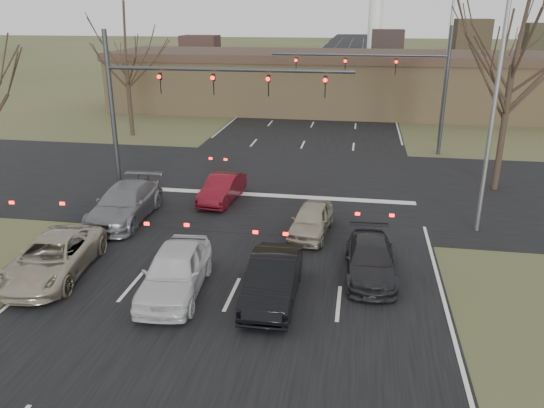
{
  "coord_description": "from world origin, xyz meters",
  "views": [
    {
      "loc": [
        3.85,
        -11.96,
        8.82
      ],
      "look_at": [
        0.76,
        6.44,
        2.0
      ],
      "focal_mm": 35.0,
      "sensor_mm": 36.0,
      "label": 1
    }
  ],
  "objects_px": {
    "streetlight_right_far": "(444,61)",
    "car_silver_suv": "(53,257)",
    "car_charcoal_sedan": "(371,260)",
    "car_red_ahead": "(222,188)",
    "building": "(342,82)",
    "mast_arm_far": "(400,75)",
    "car_white_sedan": "(175,271)",
    "mast_arm_near": "(173,92)",
    "car_black_hatch": "(273,279)",
    "car_grey_ahead": "(125,203)",
    "streetlight_right_near": "(490,99)",
    "car_silver_ahead": "(311,220)"
  },
  "relations": [
    {
      "from": "car_charcoal_sedan",
      "to": "car_red_ahead",
      "type": "relative_size",
      "value": 1.1
    },
    {
      "from": "car_charcoal_sedan",
      "to": "car_silver_ahead",
      "type": "relative_size",
      "value": 1.14
    },
    {
      "from": "building",
      "to": "car_silver_suv",
      "type": "bearing_deg",
      "value": -103.77
    },
    {
      "from": "mast_arm_far",
      "to": "car_silver_ahead",
      "type": "xyz_separation_m",
      "value": [
        -4.11,
        -14.52,
        -4.38
      ]
    },
    {
      "from": "car_red_ahead",
      "to": "mast_arm_far",
      "type": "bearing_deg",
      "value": 56.51
    },
    {
      "from": "car_black_hatch",
      "to": "car_charcoal_sedan",
      "type": "distance_m",
      "value": 3.79
    },
    {
      "from": "streetlight_right_near",
      "to": "car_grey_ahead",
      "type": "height_order",
      "value": "streetlight_right_near"
    },
    {
      "from": "building",
      "to": "car_charcoal_sedan",
      "type": "bearing_deg",
      "value": -85.67
    },
    {
      "from": "car_silver_suv",
      "to": "car_black_hatch",
      "type": "relative_size",
      "value": 1.14
    },
    {
      "from": "mast_arm_near",
      "to": "car_white_sedan",
      "type": "height_order",
      "value": "mast_arm_near"
    },
    {
      "from": "mast_arm_near",
      "to": "building",
      "type": "bearing_deg",
      "value": 73.87
    },
    {
      "from": "car_black_hatch",
      "to": "car_charcoal_sedan",
      "type": "xyz_separation_m",
      "value": [
        3.11,
        2.16,
        -0.1
      ]
    },
    {
      "from": "car_black_hatch",
      "to": "building",
      "type": "bearing_deg",
      "value": 88.23
    },
    {
      "from": "streetlight_right_far",
      "to": "car_charcoal_sedan",
      "type": "relative_size",
      "value": 2.36
    },
    {
      "from": "car_charcoal_sedan",
      "to": "car_grey_ahead",
      "type": "relative_size",
      "value": 0.8
    },
    {
      "from": "car_white_sedan",
      "to": "car_charcoal_sedan",
      "type": "xyz_separation_m",
      "value": [
        6.36,
        2.27,
        -0.17
      ]
    },
    {
      "from": "streetlight_right_far",
      "to": "car_white_sedan",
      "type": "bearing_deg",
      "value": -114.89
    },
    {
      "from": "car_white_sedan",
      "to": "car_charcoal_sedan",
      "type": "relative_size",
      "value": 1.08
    },
    {
      "from": "car_silver_ahead",
      "to": "car_red_ahead",
      "type": "bearing_deg",
      "value": 150.15
    },
    {
      "from": "building",
      "to": "car_silver_ahead",
      "type": "height_order",
      "value": "building"
    },
    {
      "from": "car_red_ahead",
      "to": "car_white_sedan",
      "type": "bearing_deg",
      "value": -80.28
    },
    {
      "from": "mast_arm_far",
      "to": "car_white_sedan",
      "type": "distance_m",
      "value": 22.08
    },
    {
      "from": "car_silver_suv",
      "to": "car_red_ahead",
      "type": "xyz_separation_m",
      "value": [
        3.87,
        8.58,
        -0.06
      ]
    },
    {
      "from": "streetlight_right_far",
      "to": "car_silver_suv",
      "type": "xyz_separation_m",
      "value": [
        -15.82,
        -23.69,
        -4.89
      ]
    },
    {
      "from": "mast_arm_near",
      "to": "car_grey_ahead",
      "type": "height_order",
      "value": "mast_arm_near"
    },
    {
      "from": "mast_arm_near",
      "to": "car_black_hatch",
      "type": "height_order",
      "value": "mast_arm_near"
    },
    {
      "from": "building",
      "to": "mast_arm_near",
      "type": "xyz_separation_m",
      "value": [
        -7.23,
        -25.0,
        2.41
      ]
    },
    {
      "from": "building",
      "to": "mast_arm_far",
      "type": "bearing_deg",
      "value": -74.42
    },
    {
      "from": "car_silver_suv",
      "to": "car_black_hatch",
      "type": "distance_m",
      "value": 7.88
    },
    {
      "from": "streetlight_right_near",
      "to": "streetlight_right_far",
      "type": "distance_m",
      "value": 17.01
    },
    {
      "from": "streetlight_right_near",
      "to": "car_grey_ahead",
      "type": "distance_m",
      "value": 15.88
    },
    {
      "from": "mast_arm_far",
      "to": "car_grey_ahead",
      "type": "height_order",
      "value": "mast_arm_far"
    },
    {
      "from": "mast_arm_far",
      "to": "car_black_hatch",
      "type": "xyz_separation_m",
      "value": [
        -4.81,
        -20.02,
        -4.3
      ]
    },
    {
      "from": "car_white_sedan",
      "to": "car_grey_ahead",
      "type": "height_order",
      "value": "car_white_sedan"
    },
    {
      "from": "mast_arm_far",
      "to": "streetlight_right_far",
      "type": "xyz_separation_m",
      "value": [
        3.14,
        4.0,
        0.57
      ]
    },
    {
      "from": "car_grey_ahead",
      "to": "car_red_ahead",
      "type": "distance_m",
      "value": 4.77
    },
    {
      "from": "car_white_sedan",
      "to": "car_grey_ahead",
      "type": "relative_size",
      "value": 0.87
    },
    {
      "from": "car_red_ahead",
      "to": "car_silver_ahead",
      "type": "xyz_separation_m",
      "value": [
        4.7,
        -3.4,
        -0.0
      ]
    },
    {
      "from": "mast_arm_far",
      "to": "streetlight_right_near",
      "type": "bearing_deg",
      "value": -78.53
    },
    {
      "from": "building",
      "to": "mast_arm_far",
      "type": "relative_size",
      "value": 3.81
    },
    {
      "from": "mast_arm_near",
      "to": "car_charcoal_sedan",
      "type": "bearing_deg",
      "value": -38.96
    },
    {
      "from": "streetlight_right_near",
      "to": "streetlight_right_far",
      "type": "relative_size",
      "value": 1.0
    },
    {
      "from": "mast_arm_near",
      "to": "car_charcoal_sedan",
      "type": "height_order",
      "value": "mast_arm_near"
    },
    {
      "from": "streetlight_right_near",
      "to": "car_silver_ahead",
      "type": "xyz_separation_m",
      "value": [
        -6.74,
        -1.52,
        -4.95
      ]
    },
    {
      "from": "car_silver_ahead",
      "to": "building",
      "type": "bearing_deg",
      "value": 96.18
    },
    {
      "from": "car_silver_ahead",
      "to": "mast_arm_far",
      "type": "bearing_deg",
      "value": 80.24
    },
    {
      "from": "car_silver_suv",
      "to": "car_red_ahead",
      "type": "bearing_deg",
      "value": 59.55
    },
    {
      "from": "streetlight_right_near",
      "to": "car_black_hatch",
      "type": "xyz_separation_m",
      "value": [
        -7.45,
        -7.02,
        -4.87
      ]
    },
    {
      "from": "building",
      "to": "car_charcoal_sedan",
      "type": "distance_m",
      "value": 33.01
    },
    {
      "from": "car_charcoal_sedan",
      "to": "car_silver_ahead",
      "type": "xyz_separation_m",
      "value": [
        -2.41,
        3.34,
        0.02
      ]
    }
  ]
}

